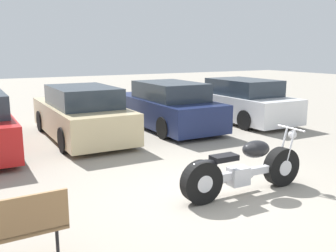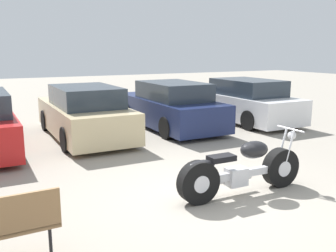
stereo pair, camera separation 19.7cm
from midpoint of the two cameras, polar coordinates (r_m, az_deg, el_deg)
ground_plane at (r=6.38m, az=7.21°, el=-10.51°), size 60.00×60.00×0.00m
motorcycle at (r=6.38m, az=11.94°, el=-6.54°), size 2.39×0.62×1.04m
parked_car_champagne at (r=10.55m, az=-12.11°, el=1.84°), size 1.81×4.48×1.43m
parked_car_navy at (r=11.63m, az=0.79°, el=2.97°), size 1.81×4.48×1.43m
parked_car_white at (r=13.00m, az=11.79°, el=3.63°), size 1.81×4.48×1.43m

